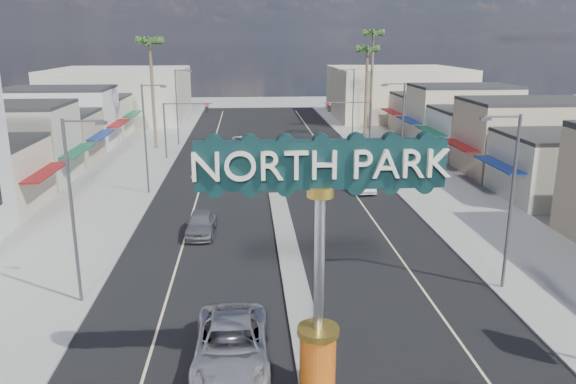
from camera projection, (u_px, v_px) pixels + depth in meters
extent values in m
plane|color=gray|center=(276.00, 191.00, 47.41)|extent=(160.00, 160.00, 0.00)
cube|color=black|center=(276.00, 191.00, 47.41)|extent=(20.00, 120.00, 0.01)
cube|color=gray|center=(291.00, 263.00, 32.00)|extent=(1.30, 30.00, 0.16)
cube|color=gray|center=(107.00, 194.00, 46.39)|extent=(8.00, 120.00, 0.12)
cube|color=gray|center=(438.00, 187.00, 48.40)|extent=(8.00, 120.00, 0.12)
cube|color=beige|center=(35.00, 134.00, 57.41)|extent=(12.00, 42.00, 6.00)
cube|color=#B7B29E|center=(490.00, 129.00, 60.85)|extent=(12.00, 42.00, 6.00)
cube|color=#B7B29E|center=(121.00, 95.00, 88.07)|extent=(20.00, 20.00, 8.00)
cube|color=beige|center=(396.00, 93.00, 91.23)|extent=(20.00, 20.00, 8.00)
cylinder|color=#D25A10|center=(318.00, 361.00, 20.15)|extent=(1.30, 1.30, 2.20)
cylinder|color=gold|center=(318.00, 331.00, 19.83)|extent=(1.50, 1.50, 0.25)
cylinder|color=#B7B7BC|center=(319.00, 264.00, 19.16)|extent=(0.36, 0.36, 4.80)
cylinder|color=gold|center=(320.00, 192.00, 18.48)|extent=(0.90, 0.90, 0.35)
cube|color=black|center=(321.00, 164.00, 18.24)|extent=(8.20, 0.50, 1.60)
cylinder|color=#47474C|center=(165.00, 131.00, 59.30)|extent=(0.18, 0.18, 6.00)
cylinder|color=#47474C|center=(188.00, 104.00, 58.72)|extent=(5.00, 0.12, 0.12)
cube|color=black|center=(207.00, 108.00, 58.99)|extent=(0.32, 0.32, 1.00)
sphere|color=red|center=(207.00, 105.00, 58.73)|extent=(0.22, 0.22, 0.22)
cylinder|color=#47474C|center=(370.00, 129.00, 60.88)|extent=(0.18, 0.18, 6.00)
cylinder|color=#47474C|center=(348.00, 102.00, 59.94)|extent=(5.00, 0.12, 0.12)
cube|color=black|center=(329.00, 107.00, 59.92)|extent=(0.32, 0.32, 1.00)
sphere|color=red|center=(330.00, 104.00, 59.67)|extent=(0.22, 0.22, 0.22)
cylinder|color=#47474C|center=(72.00, 215.00, 26.23)|extent=(0.16, 0.16, 9.00)
cylinder|color=#47474C|center=(83.00, 121.00, 25.13)|extent=(1.80, 0.10, 0.10)
cube|color=#47474C|center=(101.00, 123.00, 25.22)|extent=(0.50, 0.22, 0.15)
cylinder|color=#47474C|center=(145.00, 140.00, 45.47)|extent=(0.16, 0.16, 9.00)
cylinder|color=#47474C|center=(153.00, 85.00, 44.37)|extent=(1.80, 0.10, 0.10)
cube|color=#47474C|center=(163.00, 87.00, 44.46)|extent=(0.50, 0.22, 0.15)
cylinder|color=#47474C|center=(177.00, 108.00, 66.63)|extent=(0.16, 0.16, 9.00)
cylinder|color=#47474C|center=(183.00, 70.00, 65.53)|extent=(1.80, 0.10, 0.10)
cube|color=#47474C|center=(190.00, 71.00, 65.62)|extent=(0.50, 0.22, 0.15)
cylinder|color=#47474C|center=(511.00, 205.00, 27.75)|extent=(0.16, 0.16, 9.00)
cylinder|color=#47474C|center=(502.00, 117.00, 26.53)|extent=(1.80, 0.10, 0.10)
cube|color=#47474C|center=(486.00, 119.00, 26.49)|extent=(0.50, 0.22, 0.15)
cylinder|color=#47474C|center=(402.00, 137.00, 46.99)|extent=(0.16, 0.16, 9.00)
cylinder|color=#47474C|center=(394.00, 84.00, 45.76)|extent=(1.80, 0.10, 0.10)
cube|color=#47474C|center=(384.00, 85.00, 45.73)|extent=(0.50, 0.22, 0.15)
cylinder|color=#47474C|center=(353.00, 107.00, 68.15)|extent=(0.16, 0.16, 9.00)
cylinder|color=#47474C|center=(347.00, 70.00, 66.93)|extent=(1.80, 0.10, 0.10)
cube|color=#47474C|center=(340.00, 71.00, 66.90)|extent=(0.50, 0.22, 0.15)
cylinder|color=brown|center=(153.00, 97.00, 64.14)|extent=(0.36, 0.36, 12.00)
cylinder|color=brown|center=(366.00, 95.00, 71.91)|extent=(0.36, 0.36, 11.00)
cylinder|color=brown|center=(371.00, 83.00, 77.56)|extent=(0.36, 0.36, 13.00)
imported|color=silver|center=(231.00, 345.00, 21.94)|extent=(2.91, 6.30, 1.75)
imported|color=slate|center=(201.00, 223.00, 36.77)|extent=(1.92, 4.55, 1.54)
imported|color=white|center=(362.00, 183.00, 47.41)|extent=(1.71, 4.29, 1.39)
imported|color=silver|center=(251.00, 159.00, 52.50)|extent=(3.93, 11.47, 3.13)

